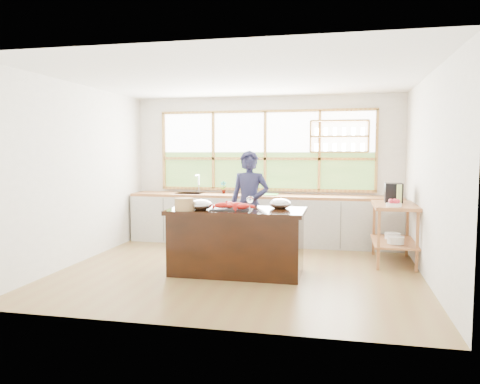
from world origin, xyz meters
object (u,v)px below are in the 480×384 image
(island, at_px, (237,241))
(espresso_machine, at_px, (393,193))
(wicker_basket, at_px, (184,204))
(cook, at_px, (249,206))

(island, height_order, espresso_machine, espresso_machine)
(espresso_machine, relative_size, wicker_basket, 1.16)
(cook, distance_m, espresso_machine, 2.24)
(island, xyz_separation_m, espresso_machine, (2.19, 1.31, 0.59))
(cook, height_order, wicker_basket, cook)
(espresso_machine, bearing_deg, cook, -166.75)
(island, bearing_deg, cook, 89.11)
(cook, xyz_separation_m, espresso_machine, (2.18, 0.48, 0.20))
(cook, height_order, espresso_machine, cook)
(cook, bearing_deg, island, -88.10)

